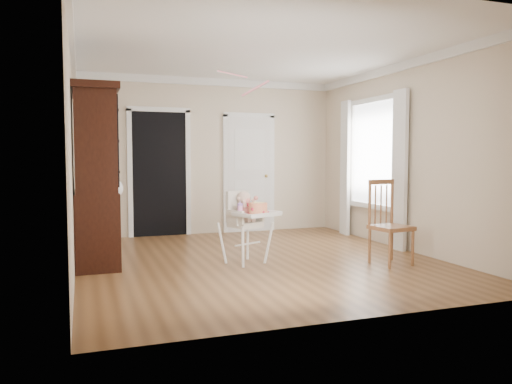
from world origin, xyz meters
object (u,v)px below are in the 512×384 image
object	(u,v)px
high_chair	(246,218)
sippy_cup	(240,208)
china_cabinet	(96,176)
dining_chair	(389,225)
cake	(258,208)

from	to	relation	value
high_chair	sippy_cup	bearing A→B (deg)	-154.95
sippy_cup	china_cabinet	size ratio (longest dim) A/B	0.07
sippy_cup	dining_chair	world-z (taller)	dining_chair
high_chair	cake	size ratio (longest dim) A/B	3.13
cake	china_cabinet	distance (m)	2.06
china_cabinet	dining_chair	bearing A→B (deg)	-19.38
sippy_cup	dining_chair	bearing A→B (deg)	-15.26
dining_chair	sippy_cup	bearing A→B (deg)	156.80
china_cabinet	dining_chair	distance (m)	3.72
dining_chair	high_chair	bearing A→B (deg)	151.87
cake	high_chair	bearing A→B (deg)	111.89
high_chair	cake	xyz separation A→B (m)	(0.09, -0.22, 0.14)
sippy_cup	dining_chair	xyz separation A→B (m)	(1.81, -0.49, -0.22)
china_cabinet	cake	bearing A→B (deg)	-23.65
cake	china_cabinet	world-z (taller)	china_cabinet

